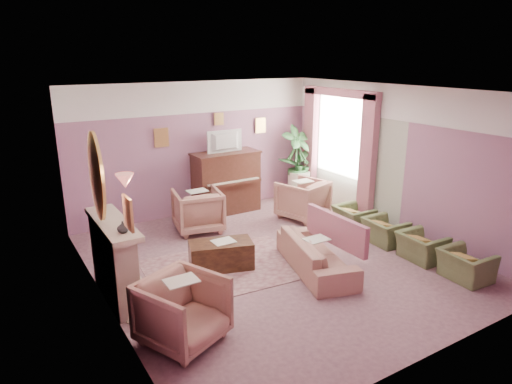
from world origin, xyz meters
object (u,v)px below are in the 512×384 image
floral_armchair_left (198,208)px  side_table (299,186)px  sofa (316,248)px  olive_chair_d (354,214)px  coffee_table (221,255)px  olive_chair_b (422,243)px  television (226,140)px  floral_armchair_front (183,308)px  piano (226,183)px  olive_chair_c (385,227)px  olive_chair_a (466,261)px  floral_armchair_right (303,197)px

floral_armchair_left → side_table: size_ratio=1.30×
sofa → olive_chair_d: (1.74, 1.00, -0.06)m
coffee_table → olive_chair_b: bearing=-26.2°
olive_chair_d → side_table: bearing=84.0°
television → floral_armchair_front: television is taller
piano → olive_chair_b: (1.62, -3.90, -0.34)m
coffee_table → side_table: 3.94m
piano → olive_chair_c: 3.50m
television → side_table: size_ratio=1.14×
olive_chair_a → olive_chair_c: size_ratio=1.00×
olive_chair_d → floral_armchair_left: bearing=149.4°
coffee_table → sofa: bearing=-33.6°
floral_armchair_front → olive_chair_d: bearing=21.3°
olive_chair_b → olive_chair_c: (0.00, 0.82, 0.00)m
sofa → floral_armchair_right: 2.42m
olive_chair_a → olive_chair_d: same height
television → floral_armchair_front: 4.86m
olive_chair_d → side_table: side_table is taller
floral_armchair_left → side_table: (2.85, 0.54, -0.10)m
side_table → olive_chair_b: bearing=-93.4°
piano → floral_armchair_right: piano is taller
floral_armchair_right → olive_chair_d: size_ratio=1.28×
piano → coffee_table: piano is taller
television → olive_chair_a: size_ratio=1.12×
sofa → olive_chair_a: sofa is taller
floral_armchair_front → olive_chair_a: (4.30, -0.78, -0.15)m
piano → television: 0.95m
floral_armchair_left → olive_chair_d: 3.05m
piano → olive_chair_a: size_ratio=1.96×
floral_armchair_left → olive_chair_b: (2.63, -3.19, -0.15)m
olive_chair_d → floral_armchair_front: bearing=-158.7°
piano → floral_armchair_left: size_ratio=1.54×
sofa → floral_armchair_right: size_ratio=2.02×
television → floral_armchair_right: television is taller
olive_chair_c → floral_armchair_left: bearing=137.9°
olive_chair_c → coffee_table: bearing=167.6°
television → sofa: (-0.12, -3.21, -1.23)m
piano → olive_chair_c: size_ratio=1.96×
coffee_table → olive_chair_b: size_ratio=1.40×
coffee_table → side_table: bearing=34.9°
floral_armchair_front → olive_chair_d: size_ratio=1.28×
sofa → olive_chair_c: (1.74, 0.18, -0.06)m
floral_armchair_front → side_table: (4.52, 3.77, -0.10)m
olive_chair_b → piano: bearing=112.5°
coffee_table → olive_chair_d: olive_chair_d is taller
sofa → side_table: bearing=57.6°
floral_armchair_right → olive_chair_c: size_ratio=1.28×
olive_chair_a → side_table: side_table is taller
sofa → floral_armchair_front: bearing=-165.2°
television → olive_chair_b: television is taller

